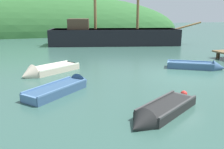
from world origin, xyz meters
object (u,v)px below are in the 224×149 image
object	(u,v)px
sailing_ship	(113,39)
rowboat_far	(198,67)
rowboat_portside	(159,114)
rowboat_outer_left	(65,88)
buoy_red	(184,94)
rowboat_outer_right	(46,72)

from	to	relation	value
sailing_ship	rowboat_far	size ratio (longest dim) A/B	4.74
rowboat_far	sailing_ship	bearing A→B (deg)	128.44
rowboat_portside	rowboat_far	distance (m)	8.32
rowboat_far	rowboat_outer_left	distance (m)	8.96
rowboat_far	buoy_red	size ratio (longest dim) A/B	11.52
rowboat_outer_right	buoy_red	xyz separation A→B (m)	(5.58, -5.77, -0.12)
sailing_ship	rowboat_far	bearing A→B (deg)	-68.50
buoy_red	rowboat_outer_left	bearing A→B (deg)	156.46
sailing_ship	rowboat_portside	bearing A→B (deg)	-88.73
sailing_ship	buoy_red	xyz separation A→B (m)	(-2.45, -16.80, -0.67)
rowboat_portside	rowboat_outer_right	xyz separation A→B (m)	(-3.33, 7.53, 0.02)
rowboat_portside	rowboat_outer_left	bearing A→B (deg)	-85.31
sailing_ship	rowboat_portside	world-z (taller)	sailing_ship
rowboat_outer_right	rowboat_outer_left	size ratio (longest dim) A/B	1.06
rowboat_outer_right	buoy_red	bearing A→B (deg)	103.00
rowboat_portside	buoy_red	bearing A→B (deg)	-172.07
rowboat_outer_right	buoy_red	size ratio (longest dim) A/B	12.39
rowboat_outer_right	buoy_red	distance (m)	8.03
sailing_ship	buoy_red	distance (m)	16.99
rowboat_outer_left	buoy_red	world-z (taller)	rowboat_outer_left
rowboat_far	buoy_red	world-z (taller)	rowboat_far
sailing_ship	rowboat_outer_right	distance (m)	13.65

